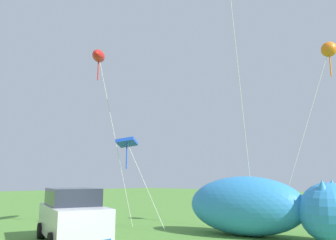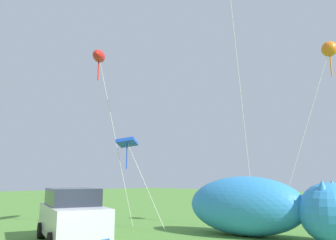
{
  "view_description": "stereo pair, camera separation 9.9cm",
  "coord_description": "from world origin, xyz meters",
  "views": [
    {
      "loc": [
        9.2,
        -5.47,
        2.3
      ],
      "look_at": [
        -0.88,
        5.34,
        4.99
      ],
      "focal_mm": 35.0,
      "sensor_mm": 36.0,
      "label": 1
    },
    {
      "loc": [
        9.28,
        -5.4,
        2.3
      ],
      "look_at": [
        -0.88,
        5.34,
        4.99
      ],
      "focal_mm": 35.0,
      "sensor_mm": 36.0,
      "label": 2
    }
  ],
  "objects": [
    {
      "name": "parked_car",
      "position": [
        -2.14,
        1.41,
        0.97
      ],
      "size": [
        4.75,
        3.17,
        1.97
      ],
      "rotation": [
        0.0,
        0.0,
        -0.33
      ],
      "color": "#B7BCC1",
      "rests_on": "ground"
    },
    {
      "name": "inflatable_cat",
      "position": [
        2.64,
        7.27,
        1.12
      ],
      "size": [
        6.94,
        3.26,
        2.44
      ],
      "rotation": [
        0.0,
        0.0,
        0.17
      ],
      "color": "#338CD8",
      "rests_on": "ground"
    },
    {
      "name": "kite_red_lizard",
      "position": [
        -4.46,
        3.89,
        8.6
      ],
      "size": [
        1.91,
        2.78,
        9.21
      ],
      "color": "silver",
      "rests_on": "ground"
    },
    {
      "name": "kite_orange_flower",
      "position": [
        4.88,
        10.09,
        8.18
      ],
      "size": [
        2.78,
        1.94,
        8.6
      ],
      "color": "silver",
      "rests_on": "ground"
    },
    {
      "name": "kite_blue_box",
      "position": [
        -3.21,
        4.89,
        4.04
      ],
      "size": [
        2.49,
        1.46,
        4.34
      ],
      "color": "silver",
      "rests_on": "ground"
    }
  ]
}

